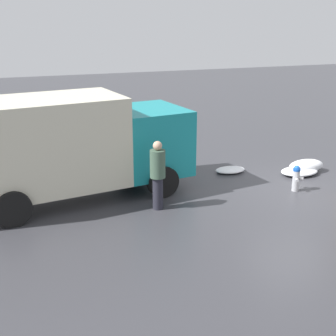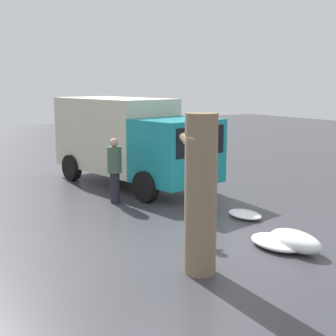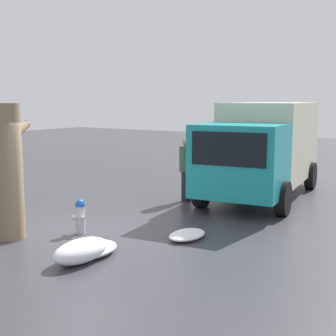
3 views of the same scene
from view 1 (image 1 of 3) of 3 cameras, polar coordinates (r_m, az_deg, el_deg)
name	(u,v)px [view 1 (image 1 of 3)]	position (r m, az deg, el deg)	size (l,w,h in m)	color
ground_plane	(295,191)	(14.26, 15.21, -2.70)	(60.00, 60.00, 0.00)	#38383D
fire_hydrant	(296,178)	(14.12, 15.37, -1.18)	(0.33, 0.41, 0.78)	#B7B7BC
delivery_truck	(73,144)	(13.08, -11.53, 2.89)	(6.51, 3.22, 2.88)	teal
pedestrian	(158,173)	(12.17, -1.27, -0.56)	(0.41, 0.41, 1.86)	#23232D
snow_pile_by_hydrant	(306,166)	(15.97, 16.49, 0.25)	(1.25, 0.64, 0.43)	white
snow_pile_curbside	(299,171)	(15.69, 15.72, -0.39)	(1.26, 0.86, 0.22)	white
snow_pile_by_tree	(230,170)	(15.46, 7.59, -0.23)	(1.01, 0.66, 0.17)	white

